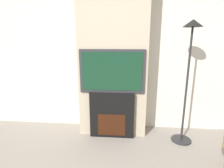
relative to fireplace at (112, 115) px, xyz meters
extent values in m
cube|color=silver|center=(0.00, 0.40, 0.97)|extent=(6.00, 0.06, 2.70)
cube|color=tan|center=(0.00, 0.19, 0.97)|extent=(1.09, 0.37, 2.70)
cube|color=black|center=(0.00, 0.00, 0.00)|extent=(0.71, 0.14, 0.76)
cube|color=#33160A|center=(0.00, -0.07, -0.15)|extent=(0.44, 0.01, 0.36)
cube|color=#2D2D33|center=(0.00, 0.00, 0.72)|extent=(1.00, 0.06, 0.67)
cube|color=#143823|center=(0.00, -0.03, 0.72)|extent=(0.92, 0.01, 0.59)
cylinder|color=#262628|center=(1.11, -0.06, -0.36)|extent=(0.30, 0.30, 0.03)
cylinder|color=#262628|center=(1.11, -0.06, 0.50)|extent=(0.03, 0.03, 1.71)
cone|color=black|center=(1.11, -0.06, 1.41)|extent=(0.27, 0.27, 0.10)
camera|label=1|loc=(0.22, -2.64, 1.16)|focal=28.00mm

